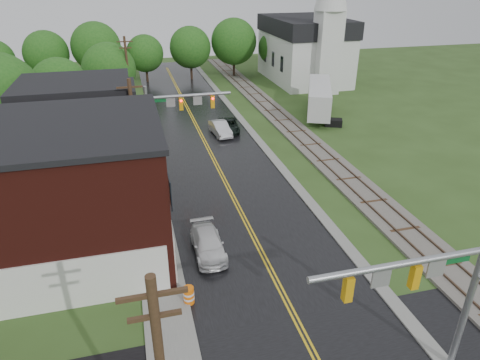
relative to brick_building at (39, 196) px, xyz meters
name	(u,v)px	position (x,y,z in m)	size (l,w,h in m)	color
main_road	(208,148)	(12.48, 15.00, -4.15)	(10.00, 90.00, 0.02)	black
curb_right	(247,128)	(17.88, 20.00, -4.15)	(0.80, 70.00, 0.12)	gray
sidewalk_left	(147,176)	(6.28, 10.00, -4.15)	(2.40, 50.00, 0.12)	gray
brick_building	(39,196)	(0.00, 0.00, 0.00)	(14.30, 10.30, 8.30)	#49150F
yellow_house	(83,142)	(1.48, 11.00, -0.95)	(8.00, 7.00, 6.40)	tan
darkred_building	(101,119)	(2.48, 20.00, -1.95)	(7.00, 6.00, 4.40)	#3F0F0C
church	(308,43)	(32.48, 38.74, 1.68)	(10.40, 18.40, 20.00)	silver
railroad	(286,123)	(22.48, 20.00, -4.05)	(3.20, 80.00, 0.30)	#59544C
traffic_signal_near	(430,284)	(15.96, -13.00, 0.82)	(7.34, 0.30, 7.20)	gray
traffic_signal_far	(173,111)	(9.01, 12.00, 0.82)	(7.34, 0.43, 7.20)	gray
utility_pole_b	(135,137)	(5.68, 7.00, 0.57)	(1.80, 0.28, 9.00)	#382616
utility_pole_c	(128,74)	(5.68, 29.00, 0.57)	(1.80, 0.28, 9.00)	#382616
tree_left_b	(0,99)	(-5.36, 16.90, 1.57)	(7.60, 7.60, 9.69)	black
tree_left_c	(62,88)	(-1.36, 24.90, 0.36)	(6.00, 6.00, 7.65)	black
tree_left_e	(111,71)	(3.64, 30.90, 0.66)	(6.40, 6.40, 8.16)	black
suv_dark	(229,126)	(15.59, 19.38, -3.51)	(2.11, 4.58, 1.27)	black
sedan_silver	(220,129)	(14.46, 18.46, -3.44)	(1.50, 4.30, 1.42)	silver
pickup_white	(208,244)	(9.28, -2.04, -3.51)	(1.79, 4.41, 1.28)	silver
semi_trailer	(319,97)	(27.39, 22.33, -1.96)	(6.84, 11.50, 3.66)	black
construction_barrel	(189,295)	(7.48, -6.18, -3.65)	(0.56, 0.56, 1.00)	orange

